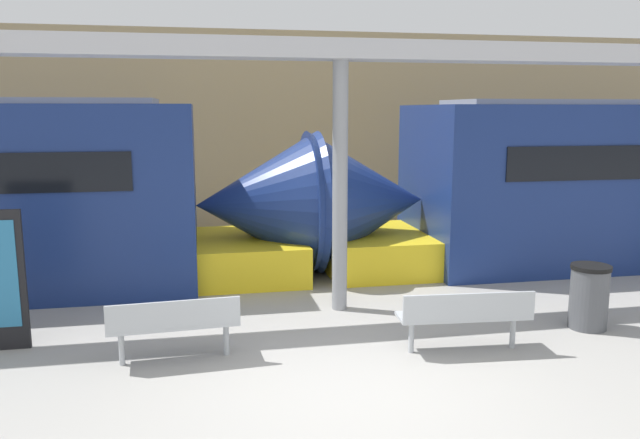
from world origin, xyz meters
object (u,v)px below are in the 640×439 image
Objects in this scene: bench_near at (174,322)px; trash_bin at (589,297)px; bench_far at (465,314)px; support_column_near at (340,189)px.

trash_bin is (5.61, 0.13, -0.05)m from bench_near.
support_column_near is (-1.16, 2.00, 1.35)m from bench_far.
support_column_near is at bearing 30.42° from bench_near.
trash_bin is at bearing -24.97° from support_column_near.
support_column_near reaches higher than trash_bin.
support_column_near is (-3.21, 1.50, 1.40)m from trash_bin.
bench_far is at bearing -9.79° from bench_near.
bench_far is 2.68m from support_column_near.
support_column_near is (2.40, 1.63, 1.35)m from bench_near.
trash_bin is (2.06, 0.51, -0.05)m from bench_far.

